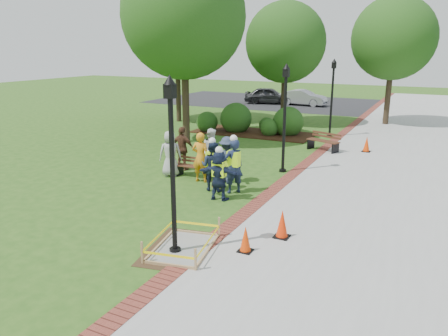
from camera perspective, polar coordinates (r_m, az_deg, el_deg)
The scene contains 34 objects.
ground at distance 13.89m, azimuth -4.07°, elevation -4.92°, with size 100.00×100.00×0.00m, color #285116.
sidewalk at distance 21.80m, azimuth 21.39°, elevation 1.62°, with size 6.00×60.00×0.02m, color #9E9E99.
brick_edging at distance 22.28m, azimuth 13.07°, elevation 2.59°, with size 0.50×60.00×0.03m, color maroon.
mulch_bed at distance 25.58m, azimuth 3.75°, elevation 4.60°, with size 7.00×3.00×0.05m, color #381E0F.
parking_lot at distance 39.07m, azimuth 16.55°, elevation 7.75°, with size 36.00×12.00×0.01m, color black.
wet_concrete_pad at distance 10.95m, azimuth -5.35°, elevation -9.42°, with size 2.11×2.58×0.55m.
bench_near at distance 16.86m, azimuth -4.00°, elevation -0.38°, with size 1.38×0.49×0.74m.
bench_far at distance 21.60m, azimuth 12.80°, elevation 2.92°, with size 1.70×1.06×0.88m.
cone_front at distance 10.75m, azimuth 2.82°, elevation -9.32°, with size 0.34×0.34×0.68m.
cone_back at distance 11.57m, azimuth 7.60°, elevation -7.33°, with size 0.39×0.39×0.77m.
cone_far at distance 21.89m, azimuth 18.12°, elevation 2.92°, with size 0.38×0.38×0.75m.
toolbox at distance 15.67m, azimuth -0.72°, elevation -2.09°, with size 0.41×0.23×0.21m, color #B20D1C.
lamp_near at distance 10.09m, azimuth -6.81°, elevation 1.89°, with size 0.28×0.28×4.26m.
lamp_mid at distance 17.23m, azimuth 7.95°, elevation 7.49°, with size 0.28×0.28×4.26m.
lamp_far at distance 24.90m, azimuth 13.96°, elevation 9.61°, with size 0.28×0.28×4.26m.
tree_left at distance 22.89m, azimuth -5.29°, elevation 19.14°, with size 6.20×6.20×9.43m.
tree_back at distance 28.35m, azimuth 8.02°, elevation 15.93°, with size 4.98×4.98×7.62m.
tree_right at distance 30.11m, azimuth 21.28°, elevation 15.51°, with size 5.15×5.15×7.96m.
tree_far at distance 29.60m, azimuth -6.22°, elevation 17.47°, with size 5.86×5.86×8.84m.
shrub_a at distance 26.21m, azimuth -2.21°, elevation 4.84°, with size 1.26×1.26×1.26m, color #1E4D16.
shrub_b at distance 26.05m, azimuth 1.56°, elevation 4.78°, with size 1.85×1.85×1.85m, color #1E4D16.
shrub_c at distance 25.00m, azimuth 5.92°, elevation 4.25°, with size 1.03×1.03×1.03m, color #1E4D16.
shrub_d at distance 25.32m, azimuth 8.32°, elevation 4.32°, with size 1.74×1.74×1.74m, color #1E4D16.
shrub_e at distance 26.26m, azimuth 5.55°, elevation 4.80°, with size 0.90×0.90×0.90m, color #1E4D16.
casual_person_a at distance 16.93m, azimuth -7.02°, elevation 1.88°, with size 0.68×0.61×1.77m.
casual_person_b at distance 16.07m, azimuth -3.05°, elevation 1.40°, with size 0.63×0.44×1.86m.
casual_person_c at distance 17.44m, azimuth -1.60°, elevation 2.35°, with size 0.65×0.65×1.75m.
casual_person_d at distance 17.69m, azimuth -5.44°, elevation 2.53°, with size 0.59×0.39×1.78m.
casual_person_e at distance 15.95m, azimuth 0.47°, elevation 1.06°, with size 0.64×0.51×1.72m.
hivis_worker_a at distance 14.13m, azimuth -0.64°, elevation -0.71°, with size 0.55×0.38×1.79m.
hivis_worker_b at distance 14.78m, azimuth 1.25°, elevation 0.44°, with size 0.68×0.71×2.02m.
hivis_worker_c at distance 15.07m, azimuth -1.52°, elevation 0.48°, with size 0.58×0.39×1.88m.
parked_car_a at distance 39.37m, azimuth 5.88°, elevation 8.35°, with size 4.83×2.10×1.58m, color #272729.
parked_car_b at distance 38.63m, azimuth 10.27°, elevation 8.05°, with size 4.43×1.93×1.44m, color #97979C.
Camera 1 is at (6.65, -11.19, 4.83)m, focal length 35.00 mm.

